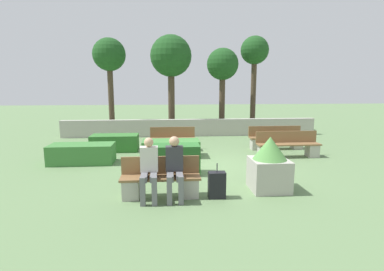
% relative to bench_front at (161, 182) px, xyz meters
% --- Properties ---
extents(ground_plane, '(60.00, 60.00, 0.00)m').
position_rel_bench_front_xyz_m(ground_plane, '(1.34, 2.32, -0.34)').
color(ground_plane, '#607F51').
extents(perimeter_wall, '(12.36, 0.30, 0.82)m').
position_rel_bench_front_xyz_m(perimeter_wall, '(1.34, 8.04, 0.08)').
color(perimeter_wall, '#ADA89E').
rests_on(perimeter_wall, ground_plane).
extents(bench_front, '(1.76, 0.49, 0.88)m').
position_rel_bench_front_xyz_m(bench_front, '(0.00, 0.00, 0.00)').
color(bench_front, brown).
rests_on(bench_front, ground_plane).
extents(bench_left_side, '(2.10, 0.49, 0.88)m').
position_rel_bench_front_xyz_m(bench_left_side, '(4.40, 4.75, 0.01)').
color(bench_left_side, brown).
rests_on(bench_left_side, ground_plane).
extents(bench_right_side, '(2.18, 0.48, 0.88)m').
position_rel_bench_front_xyz_m(bench_right_side, '(4.33, 3.41, 0.02)').
color(bench_right_side, brown).
rests_on(bench_right_side, ground_plane).
extents(bench_back, '(1.72, 0.49, 0.88)m').
position_rel_bench_front_xyz_m(bench_back, '(0.37, 4.81, -0.00)').
color(bench_back, brown).
rests_on(bench_back, ground_plane).
extents(person_seated_man, '(0.38, 0.63, 1.37)m').
position_rel_bench_front_xyz_m(person_seated_man, '(0.31, -0.14, 0.43)').
color(person_seated_man, slate).
rests_on(person_seated_man, ground_plane).
extents(person_seated_woman, '(0.38, 0.63, 1.35)m').
position_rel_bench_front_xyz_m(person_seated_woman, '(-0.24, -0.14, 0.41)').
color(person_seated_woman, slate).
rests_on(person_seated_woman, ground_plane).
extents(hedge_block_near_left, '(1.39, 0.69, 0.83)m').
position_rel_bench_front_xyz_m(hedge_block_near_left, '(0.35, 1.73, 0.08)').
color(hedge_block_near_left, '#286028').
rests_on(hedge_block_near_left, ground_plane).
extents(hedge_block_near_right, '(1.99, 0.89, 0.61)m').
position_rel_bench_front_xyz_m(hedge_block_near_right, '(-2.55, 3.15, -0.03)').
color(hedge_block_near_right, '#3D7A38').
rests_on(hedge_block_near_right, ground_plane).
extents(hedge_block_mid_left, '(1.96, 0.90, 0.58)m').
position_rel_bench_front_xyz_m(hedge_block_mid_left, '(0.29, 3.80, -0.05)').
color(hedge_block_mid_left, '#3D7A38').
rests_on(hedge_block_mid_left, ground_plane).
extents(hedge_block_mid_right, '(1.74, 0.85, 0.61)m').
position_rel_bench_front_xyz_m(hedge_block_mid_right, '(-1.81, 4.93, -0.03)').
color(hedge_block_mid_right, '#33702D').
rests_on(hedge_block_mid_right, ground_plane).
extents(planter_corner_left, '(0.86, 0.86, 1.28)m').
position_rel_bench_front_xyz_m(planter_corner_left, '(2.54, 0.23, 0.28)').
color(planter_corner_left, '#ADA89E').
rests_on(planter_corner_left, ground_plane).
extents(suitcase, '(0.38, 0.23, 0.79)m').
position_rel_bench_front_xyz_m(suitcase, '(1.23, -0.17, -0.04)').
color(suitcase, black).
rests_on(suitcase, ground_plane).
extents(tree_leftmost, '(1.61, 1.61, 4.76)m').
position_rel_bench_front_xyz_m(tree_leftmost, '(-2.62, 9.04, 3.49)').
color(tree_leftmost, '#473828').
rests_on(tree_leftmost, ground_plane).
extents(tree_center_left, '(2.09, 2.09, 4.97)m').
position_rel_bench_front_xyz_m(tree_center_left, '(0.42, 9.15, 3.50)').
color(tree_center_left, '#473828').
rests_on(tree_center_left, ground_plane).
extents(tree_center_right, '(1.65, 1.65, 4.38)m').
position_rel_bench_front_xyz_m(tree_center_right, '(3.11, 9.40, 3.09)').
color(tree_center_right, '#473828').
rests_on(tree_center_right, ground_plane).
extents(tree_rightmost, '(1.51, 1.51, 5.08)m').
position_rel_bench_front_xyz_m(tree_rightmost, '(4.94, 9.89, 3.78)').
color(tree_rightmost, '#473828').
rests_on(tree_rightmost, ground_plane).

